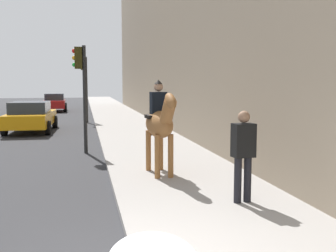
{
  "coord_description": "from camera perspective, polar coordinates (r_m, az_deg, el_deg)",
  "views": [
    {
      "loc": [
        -4.46,
        0.57,
        2.33
      ],
      "look_at": [
        4.0,
        -1.19,
        1.4
      ],
      "focal_mm": 43.31,
      "sensor_mm": 36.0,
      "label": 1
    }
  ],
  "objects": [
    {
      "name": "traffic_light_near_curb",
      "position": [
        13.53,
        -12.07,
        6.2
      ],
      "size": [
        0.2,
        0.44,
        3.52
      ],
      "color": "black",
      "rests_on": "ground"
    },
    {
      "name": "car_mid_lane",
      "position": [
        34.16,
        -15.66,
        3.27
      ],
      "size": [
        4.0,
        1.96,
        1.44
      ],
      "rotation": [
        0.0,
        0.0,
        3.17
      ],
      "color": "maroon",
      "rests_on": "ground"
    },
    {
      "name": "car_near_lane",
      "position": [
        20.24,
        -18.73,
        1.31
      ],
      "size": [
        4.64,
        2.21,
        1.44
      ],
      "rotation": [
        0.0,
        0.0,
        -0.04
      ],
      "color": "orange",
      "rests_on": "ground"
    },
    {
      "name": "traffic_light_far_curb",
      "position": [
        23.94,
        -11.63,
        6.52
      ],
      "size": [
        0.2,
        0.44,
        3.79
      ],
      "color": "black",
      "rests_on": "ground"
    },
    {
      "name": "pedestrian_greeting",
      "position": [
        7.55,
        10.54,
        -3.37
      ],
      "size": [
        0.3,
        0.42,
        1.7
      ],
      "rotation": [
        0.0,
        0.0,
        0.1
      ],
      "color": "black",
      "rests_on": "sidewalk_slab"
    },
    {
      "name": "mounted_horse_near",
      "position": [
        9.66,
        -1.15,
        0.49
      ],
      "size": [
        2.15,
        0.67,
        2.28
      ],
      "rotation": [
        0.0,
        0.0,
        3.22
      ],
      "color": "brown",
      "rests_on": "sidewalk_slab"
    }
  ]
}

